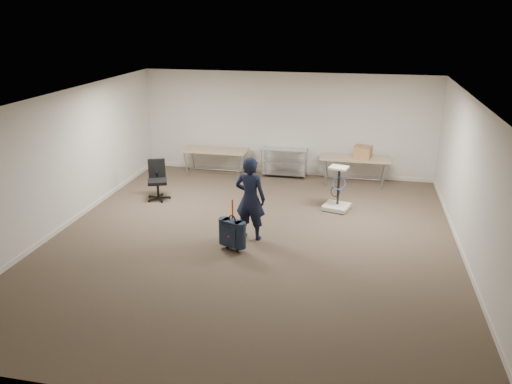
# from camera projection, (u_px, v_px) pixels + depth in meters

# --- Properties ---
(ground) EXTENTS (9.00, 9.00, 0.00)m
(ground) POSITION_uv_depth(u_px,v_px,m) (252.00, 240.00, 9.94)
(ground) COLOR #4E402F
(ground) RESTS_ON ground
(room_shell) EXTENTS (8.00, 9.00, 9.00)m
(room_shell) POSITION_uv_depth(u_px,v_px,m) (265.00, 212.00, 11.20)
(room_shell) COLOR beige
(room_shell) RESTS_ON ground
(folding_table_left) EXTENTS (1.80, 0.75, 0.73)m
(folding_table_left) POSITION_uv_depth(u_px,v_px,m) (215.00, 151.00, 13.72)
(folding_table_left) COLOR #8E7757
(folding_table_left) RESTS_ON ground
(folding_table_right) EXTENTS (1.80, 0.75, 0.73)m
(folding_table_right) POSITION_uv_depth(u_px,v_px,m) (355.00, 159.00, 12.98)
(folding_table_right) COLOR #8E7757
(folding_table_right) RESTS_ON ground
(wire_shelf) EXTENTS (1.22, 0.47, 0.80)m
(wire_shelf) POSITION_uv_depth(u_px,v_px,m) (284.00, 161.00, 13.66)
(wire_shelf) COLOR silver
(wire_shelf) RESTS_ON ground
(person) EXTENTS (0.66, 0.48, 1.69)m
(person) POSITION_uv_depth(u_px,v_px,m) (250.00, 199.00, 9.77)
(person) COLOR black
(person) RESTS_ON ground
(suitcase) EXTENTS (0.43, 0.34, 1.03)m
(suitcase) POSITION_uv_depth(u_px,v_px,m) (232.00, 233.00, 9.43)
(suitcase) COLOR black
(suitcase) RESTS_ON ground
(office_chair) EXTENTS (0.58, 0.59, 0.96)m
(office_chair) POSITION_uv_depth(u_px,v_px,m) (158.00, 187.00, 12.07)
(office_chair) COLOR black
(office_chair) RESTS_ON ground
(equipment_cart) EXTENTS (0.69, 0.69, 1.03)m
(equipment_cart) POSITION_uv_depth(u_px,v_px,m) (337.00, 198.00, 11.42)
(equipment_cart) COLOR beige
(equipment_cart) RESTS_ON ground
(cardboard_box) EXTENTS (0.49, 0.42, 0.32)m
(cardboard_box) POSITION_uv_depth(u_px,v_px,m) (363.00, 152.00, 12.87)
(cardboard_box) COLOR brown
(cardboard_box) RESTS_ON folding_table_right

